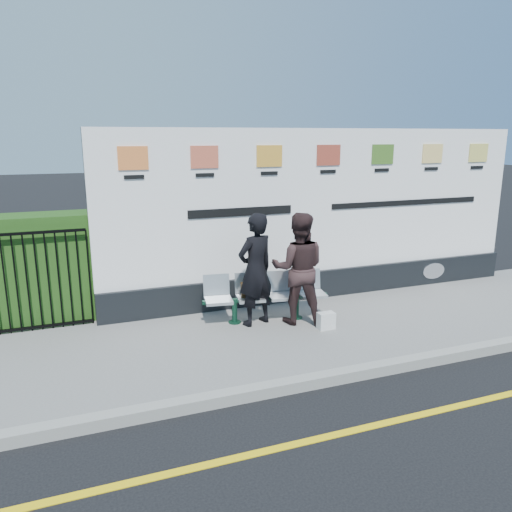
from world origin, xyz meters
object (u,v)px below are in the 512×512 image
Objects in this scene: billboard at (324,226)px; woman_right at (298,268)px; bench at (266,308)px; woman_left at (256,270)px.

woman_right is (-1.01, -1.07, -0.43)m from billboard.
woman_right is at bearing -17.79° from bench.
billboard is 2.01m from bench.
woman_right is at bearing -133.27° from billboard.
billboard is 4.58× the size of woman_right.
bench is at bearing -2.74° from woman_right.
woman_left is at bearing -151.04° from billboard.
woman_right is (0.65, -0.15, -0.00)m from woman_left.
woman_left is (-1.66, -0.92, -0.42)m from billboard.
woman_left is at bearing -151.05° from bench.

